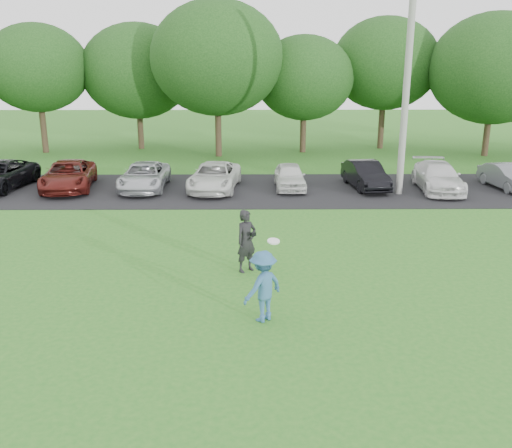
# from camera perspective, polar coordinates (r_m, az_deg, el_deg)

# --- Properties ---
(ground) EXTENTS (100.00, 100.00, 0.00)m
(ground) POSITION_cam_1_polar(r_m,az_deg,el_deg) (12.65, 0.15, -10.25)
(ground) COLOR #276F1F
(ground) RESTS_ON ground
(parking_lot) EXTENTS (32.00, 6.50, 0.03)m
(parking_lot) POSITION_cam_1_polar(r_m,az_deg,el_deg) (24.94, -0.20, 3.45)
(parking_lot) COLOR black
(parking_lot) RESTS_ON ground
(utility_pole) EXTENTS (0.28, 0.28, 9.77)m
(utility_pole) POSITION_cam_1_polar(r_m,az_deg,el_deg) (24.32, 14.90, 14.17)
(utility_pole) COLOR gray
(utility_pole) RESTS_ON ground
(frisbee_player) EXTENTS (1.18, 1.16, 1.91)m
(frisbee_player) POSITION_cam_1_polar(r_m,az_deg,el_deg) (12.62, 0.71, -6.23)
(frisbee_player) COLOR #31608B
(frisbee_player) RESTS_ON ground
(camera_bystander) EXTENTS (0.75, 0.72, 1.73)m
(camera_bystander) POSITION_cam_1_polar(r_m,az_deg,el_deg) (15.42, -0.97, -1.71)
(camera_bystander) COLOR black
(camera_bystander) RESTS_ON ground
(parked_cars) EXTENTS (30.32, 4.83, 1.21)m
(parked_cars) POSITION_cam_1_polar(r_m,az_deg,el_deg) (24.92, -4.66, 4.79)
(parked_cars) COLOR #B3B5BB
(parked_cars) RESTS_ON parking_lot
(tree_row) EXTENTS (42.39, 9.85, 8.64)m
(tree_row) POSITION_cam_1_polar(r_m,az_deg,el_deg) (34.08, 2.33, 15.31)
(tree_row) COLOR #38281C
(tree_row) RESTS_ON ground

